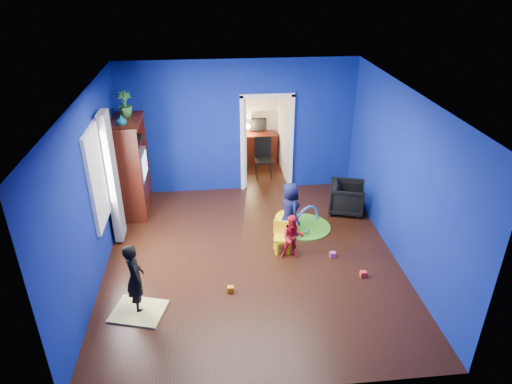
{
  "coord_description": "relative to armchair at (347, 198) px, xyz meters",
  "views": [
    {
      "loc": [
        -0.61,
        -6.53,
        4.7
      ],
      "look_at": [
        0.12,
        0.4,
        1.1
      ],
      "focal_mm": 32.0,
      "sensor_mm": 36.0,
      "label": 1
    }
  ],
  "objects": [
    {
      "name": "tv_armoire",
      "position": [
        -4.32,
        0.5,
        0.66
      ],
      "size": [
        0.58,
        1.14,
        1.96
      ],
      "primitive_type": "cube",
      "color": "#3B1609",
      "rests_on": "floor"
    },
    {
      "name": "toy_2",
      "position": [
        -0.99,
        -0.79,
        -0.26
      ],
      "size": [
        0.11,
        0.11,
        0.11
      ],
      "primitive_type": "sphere",
      "color": "green",
      "rests_on": "floor"
    },
    {
      "name": "toy_arch",
      "position": [
        -0.96,
        -0.54,
        -0.3
      ],
      "size": [
        0.68,
        0.62,
        0.87
      ],
      "primitive_type": "torus",
      "rotation": [
        1.57,
        0.0,
        0.74
      ],
      "color": "#3F8CD8",
      "rests_on": "floor"
    },
    {
      "name": "crt_tv",
      "position": [
        -4.28,
        0.5,
        0.7
      ],
      "size": [
        0.46,
        0.7,
        0.54
      ],
      "primitive_type": "cube",
      "color": "silver",
      "rests_on": "tv_armoire"
    },
    {
      "name": "desk_monitor",
      "position": [
        -1.5,
        2.91,
        0.63
      ],
      "size": [
        0.4,
        0.05,
        0.32
      ],
      "primitive_type": "cube",
      "color": "black",
      "rests_on": "study_desk"
    },
    {
      "name": "window_left",
      "position": [
        -4.58,
        -1.12,
        1.23
      ],
      "size": [
        0.03,
        0.95,
        1.55
      ],
      "primitive_type": "cube",
      "color": "white",
      "rests_on": "wall_left"
    },
    {
      "name": "toddler_red",
      "position": [
        -1.39,
        -1.49,
        0.1
      ],
      "size": [
        0.42,
        0.33,
        0.83
      ],
      "primitive_type": "imported",
      "rotation": [
        0.0,
        0.0,
        -0.05
      ],
      "color": "red",
      "rests_on": "floor"
    },
    {
      "name": "yellow_blanket",
      "position": [
        -3.91,
        -2.64,
        -0.3
      ],
      "size": [
        0.89,
        0.78,
        0.03
      ],
      "primitive_type": "cube",
      "rotation": [
        0.0,
        0.0,
        -0.28
      ],
      "color": "#F2E07A",
      "rests_on": "floor"
    },
    {
      "name": "child_black",
      "position": [
        -3.91,
        -2.54,
        0.24
      ],
      "size": [
        0.38,
        0.47,
        1.12
      ],
      "primitive_type": "imported",
      "rotation": [
        0.0,
        0.0,
        1.88
      ],
      "color": "black",
      "rests_on": "floor"
    },
    {
      "name": "ceiling",
      "position": [
        -2.1,
        -1.47,
        2.58
      ],
      "size": [
        5.0,
        5.5,
        0.01
      ],
      "primitive_type": "cube",
      "color": "white",
      "rests_on": "wall_back"
    },
    {
      "name": "floor",
      "position": [
        -2.1,
        -1.47,
        -0.32
      ],
      "size": [
        5.0,
        5.5,
        0.01
      ],
      "primitive_type": "cube",
      "color": "black",
      "rests_on": "ground"
    },
    {
      "name": "wall_back",
      "position": [
        -2.1,
        1.28,
        1.13
      ],
      "size": [
        5.0,
        0.02,
        2.9
      ],
      "primitive_type": "cube",
      "color": "navy",
      "rests_on": "floor"
    },
    {
      "name": "doorway",
      "position": [
        -1.5,
        1.28,
        0.73
      ],
      "size": [
        1.16,
        0.1,
        2.1
      ],
      "primitive_type": "cube",
      "color": "white",
      "rests_on": "floor"
    },
    {
      "name": "child_navy",
      "position": [
        -1.33,
        -0.79,
        0.23
      ],
      "size": [
        0.49,
        0.61,
        1.09
      ],
      "primitive_type": "imported",
      "rotation": [
        0.0,
        0.0,
        1.88
      ],
      "color": "#0E1535",
      "rests_on": "floor"
    },
    {
      "name": "book_shelf",
      "position": [
        -1.5,
        2.9,
        1.7
      ],
      "size": [
        0.88,
        0.24,
        0.04
      ],
      "primitive_type": "cube",
      "color": "white",
      "rests_on": "study_desk"
    },
    {
      "name": "wall_front",
      "position": [
        -2.1,
        -4.22,
        1.13
      ],
      "size": [
        5.0,
        0.02,
        2.9
      ],
      "primitive_type": "cube",
      "color": "navy",
      "rests_on": "floor"
    },
    {
      "name": "vase",
      "position": [
        -4.32,
        0.2,
        1.74
      ],
      "size": [
        0.22,
        0.22,
        0.19
      ],
      "primitive_type": "imported",
      "rotation": [
        0.0,
        0.0,
        0.23
      ],
      "color": "#0C5661",
      "rests_on": "tv_armoire"
    },
    {
      "name": "kid_chair",
      "position": [
        -1.54,
        -1.29,
        -0.07
      ],
      "size": [
        0.33,
        0.33,
        0.5
      ],
      "primitive_type": "cube",
      "rotation": [
        0.0,
        0.0,
        -0.2
      ],
      "color": "yellow",
      "rests_on": "floor"
    },
    {
      "name": "alcove",
      "position": [
        -1.5,
        2.16,
        0.93
      ],
      "size": [
        1.0,
        1.75,
        2.5
      ],
      "primitive_type": null,
      "color": "silver",
      "rests_on": "floor"
    },
    {
      "name": "wall_right",
      "position": [
        0.4,
        -1.47,
        1.13
      ],
      "size": [
        0.02,
        5.5,
        2.9
      ],
      "primitive_type": "cube",
      "color": "navy",
      "rests_on": "floor"
    },
    {
      "name": "wall_left",
      "position": [
        -4.6,
        -1.47,
        1.13
      ],
      "size": [
        0.02,
        5.5,
        2.9
      ],
      "primitive_type": "cube",
      "color": "navy",
      "rests_on": "floor"
    },
    {
      "name": "toy_1",
      "position": [
        -2.52,
        -2.32,
        -0.27
      ],
      "size": [
        0.1,
        0.08,
        0.1
      ],
      "primitive_type": "cube",
      "color": "orange",
      "rests_on": "floor"
    },
    {
      "name": "desk_lamp",
      "position": [
        -1.78,
        2.85,
        0.61
      ],
      "size": [
        0.14,
        0.14,
        0.14
      ],
      "primitive_type": "sphere",
      "color": "#FFD88C",
      "rests_on": "study_desk"
    },
    {
      "name": "curtain",
      "position": [
        -4.47,
        -0.57,
        0.93
      ],
      "size": [
        0.14,
        0.42,
        2.4
      ],
      "primitive_type": "cube",
      "color": "slate",
      "rests_on": "floor"
    },
    {
      "name": "toy_3",
      "position": [
        -0.68,
        -1.57,
        -0.27
      ],
      "size": [
        0.1,
        0.08,
        0.1
      ],
      "primitive_type": "cube",
      "color": "#B84593",
      "rests_on": "floor"
    },
    {
      "name": "play_mat",
      "position": [
        -0.96,
        -0.54,
        -0.3
      ],
      "size": [
        0.98,
        0.98,
        0.03
      ],
      "primitive_type": "cylinder",
      "color": "green",
      "rests_on": "floor"
    },
    {
      "name": "study_desk",
      "position": [
        -1.5,
        2.79,
        0.06
      ],
      "size": [
        0.88,
        0.44,
        0.75
      ],
      "primitive_type": "cube",
      "color": "#3D140A",
      "rests_on": "floor"
    },
    {
      "name": "folding_chair",
      "position": [
        -1.5,
        1.83,
        0.14
      ],
      "size": [
        0.4,
        0.4,
        0.92
      ],
      "primitive_type": "cube",
      "color": "black",
      "rests_on": "floor"
    },
    {
      "name": "potted_plant",
      "position": [
        -4.32,
        0.72,
        1.89
      ],
      "size": [
        0.35,
        0.35,
        0.48
      ],
      "primitive_type": "imported",
      "rotation": [
        0.0,
        0.0,
        0.39
      ],
      "color": "#2E8130",
      "rests_on": "tv_armoire"
    },
    {
      "name": "hopper_ball",
      "position": [
        -1.38,
        -0.54,
        -0.12
      ],
      "size": [
        0.38,
        0.38,
        0.38
      ],
      "primitive_type": "sphere",
      "color": "yellow",
      "rests_on": "floor"
    },
    {
      "name": "armchair",
      "position": [
        0.0,
        0.0,
        0.0
      ],
      "size": [
        0.86,
        0.85,
        0.63
      ],
      "primitive_type": "imported",
      "rotation": [
        0.0,
        0.0,
        1.28
      ],
      "color": "black",
      "rests_on": "floor"
    },
    {
      "name": "toy_0",
      "position": [
        -0.32,
        -2.16,
        -0.27
      ],
      "size": [
        0.1,
        0.08,
        0.1
      ],
      "primitive_type": "cube",
      "color": "red",
      "rests_on": "floor"
    }
  ]
}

